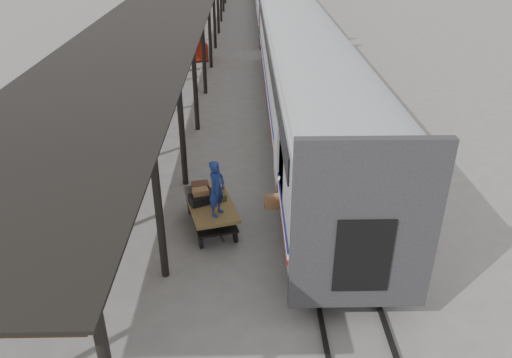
{
  "coord_description": "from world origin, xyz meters",
  "views": [
    {
      "loc": [
        0.81,
        -12.36,
        8.33
      ],
      "look_at": [
        1.05,
        0.1,
        1.7
      ],
      "focal_mm": 35.0,
      "sensor_mm": 36.0,
      "label": 1
    }
  ],
  "objects_px": {
    "porter": "(217,189)",
    "pedestrian": "(175,60)",
    "luggage_tug": "(198,49)",
    "baggage_cart": "(211,208)"
  },
  "relations": [
    {
      "from": "porter",
      "to": "pedestrian",
      "type": "relative_size",
      "value": 1.02
    },
    {
      "from": "luggage_tug",
      "to": "baggage_cart",
      "type": "bearing_deg",
      "value": -99.27
    },
    {
      "from": "porter",
      "to": "luggage_tug",
      "type": "bearing_deg",
      "value": 34.77
    },
    {
      "from": "luggage_tug",
      "to": "pedestrian",
      "type": "bearing_deg",
      "value": -123.24
    },
    {
      "from": "porter",
      "to": "pedestrian",
      "type": "xyz_separation_m",
      "value": [
        -3.35,
        17.08,
        -0.87
      ]
    },
    {
      "from": "luggage_tug",
      "to": "porter",
      "type": "height_order",
      "value": "porter"
    },
    {
      "from": "pedestrian",
      "to": "porter",
      "type": "bearing_deg",
      "value": 100.79
    },
    {
      "from": "luggage_tug",
      "to": "porter",
      "type": "distance_m",
      "value": 20.49
    },
    {
      "from": "porter",
      "to": "pedestrian",
      "type": "height_order",
      "value": "porter"
    },
    {
      "from": "porter",
      "to": "pedestrian",
      "type": "bearing_deg",
      "value": 39.45
    }
  ]
}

